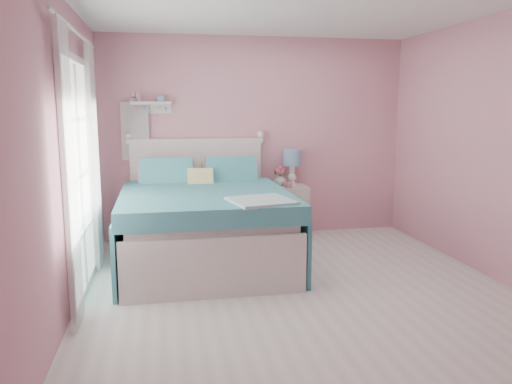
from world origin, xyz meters
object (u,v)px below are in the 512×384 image
object	(u,v)px
bed	(204,224)
table_lamp	(292,160)
nightstand	(288,211)
teacup	(288,184)
vase	(280,180)

from	to	relation	value
bed	table_lamp	world-z (taller)	bed
bed	nightstand	world-z (taller)	bed
nightstand	teacup	xyz separation A→B (m)	(-0.04, -0.14, 0.38)
bed	teacup	distance (m)	1.39
bed	vase	world-z (taller)	bed
bed	table_lamp	xyz separation A→B (m)	(1.25, 0.96, 0.58)
bed	nightstand	distance (m)	1.47
bed	vase	distance (m)	1.44
table_lamp	teacup	xyz separation A→B (m)	(-0.11, -0.22, -0.29)
bed	table_lamp	size ratio (longest dim) A/B	4.78
nightstand	table_lamp	size ratio (longest dim) A/B	1.45
bed	vase	bearing A→B (deg)	39.70
bed	teacup	size ratio (longest dim) A/B	20.90
bed	nightstand	size ratio (longest dim) A/B	3.31
nightstand	teacup	bearing A→B (deg)	-107.19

